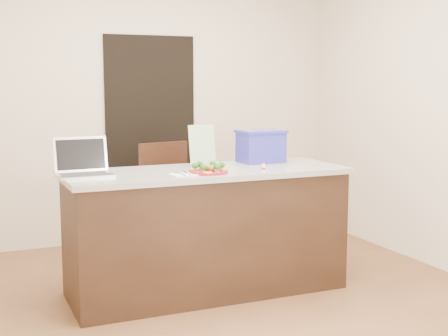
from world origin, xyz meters
name	(u,v)px	position (x,y,z in m)	size (l,w,h in m)	color
ground	(220,302)	(0.00, 0.00, 0.00)	(4.00, 4.00, 0.00)	brown
room_shell	(220,72)	(0.00, 0.00, 1.62)	(4.00, 4.00, 4.00)	white
doorway	(151,138)	(0.10, 1.98, 1.00)	(0.90, 0.02, 2.00)	black
island	(207,231)	(0.00, 0.25, 0.46)	(2.06, 0.76, 0.92)	black
plate	(208,172)	(-0.05, 0.08, 0.93)	(0.28, 0.28, 0.02)	maroon
meatballs	(209,168)	(-0.05, 0.08, 0.96)	(0.11, 0.11, 0.04)	olive
broccoli	(208,165)	(-0.05, 0.08, 0.97)	(0.23, 0.23, 0.04)	#174612
pepper_rings	(208,170)	(-0.05, 0.08, 0.94)	(0.24, 0.25, 0.01)	yellow
napkin	(184,174)	(-0.24, 0.06, 0.92)	(0.16, 0.16, 0.01)	white
fork	(180,174)	(-0.26, 0.07, 0.93)	(0.03, 0.16, 0.00)	silver
knife	(188,173)	(-0.21, 0.05, 0.93)	(0.02, 0.18, 0.01)	silver
yogurt_bottle	(263,168)	(0.34, 0.00, 0.95)	(0.03, 0.03, 0.06)	silver
laptop	(83,165)	(-0.88, 0.31, 0.99)	(0.37, 0.29, 0.26)	silver
leaflet	(202,145)	(0.05, 0.46, 1.08)	(0.22, 0.00, 0.31)	silver
blue_box	(261,146)	(0.55, 0.46, 1.05)	(0.36, 0.27, 0.26)	#2C2C9F
chair	(168,195)	(-0.02, 1.11, 0.59)	(0.54, 0.54, 1.03)	#361C10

